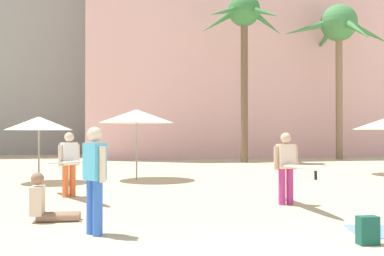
{
  "coord_description": "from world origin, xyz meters",
  "views": [
    {
      "loc": [
        -2.03,
        -4.27,
        1.65
      ],
      "look_at": [
        0.38,
        6.31,
        1.76
      ],
      "focal_mm": 42.62,
      "sensor_mm": 36.0,
      "label": 1
    }
  ],
  "objects_px": {
    "palm_tree_left": "(244,23)",
    "person_far_left": "(95,175)",
    "backpack": "(367,231)",
    "person_mid_right": "(288,166)",
    "person_near_right": "(46,204)",
    "cafe_umbrella_2": "(137,116)",
    "palm_tree_far_left": "(339,31)",
    "person_near_left": "(69,162)",
    "cafe_umbrella_1": "(39,123)"
  },
  "relations": [
    {
      "from": "cafe_umbrella_2",
      "to": "person_mid_right",
      "type": "relative_size",
      "value": 0.85
    },
    {
      "from": "cafe_umbrella_2",
      "to": "person_near_left",
      "type": "xyz_separation_m",
      "value": [
        -2.13,
        -4.03,
        -1.32
      ]
    },
    {
      "from": "cafe_umbrella_1",
      "to": "cafe_umbrella_2",
      "type": "relative_size",
      "value": 0.85
    },
    {
      "from": "backpack",
      "to": "person_near_right",
      "type": "bearing_deg",
      "value": 62.21
    },
    {
      "from": "backpack",
      "to": "person_mid_right",
      "type": "distance_m",
      "value": 3.66
    },
    {
      "from": "palm_tree_left",
      "to": "person_near_left",
      "type": "xyz_separation_m",
      "value": [
        -8.85,
        -11.86,
        -6.79
      ]
    },
    {
      "from": "cafe_umbrella_1",
      "to": "person_far_left",
      "type": "relative_size",
      "value": 1.27
    },
    {
      "from": "cafe_umbrella_1",
      "to": "backpack",
      "type": "bearing_deg",
      "value": -60.38
    },
    {
      "from": "person_near_right",
      "to": "person_mid_right",
      "type": "relative_size",
      "value": 0.3
    },
    {
      "from": "cafe_umbrella_1",
      "to": "cafe_umbrella_2",
      "type": "height_order",
      "value": "cafe_umbrella_2"
    },
    {
      "from": "palm_tree_left",
      "to": "person_near_left",
      "type": "height_order",
      "value": "palm_tree_left"
    },
    {
      "from": "person_far_left",
      "to": "palm_tree_far_left",
      "type": "bearing_deg",
      "value": -158.83
    },
    {
      "from": "palm_tree_far_left",
      "to": "person_far_left",
      "type": "relative_size",
      "value": 5.49
    },
    {
      "from": "palm_tree_far_left",
      "to": "person_near_left",
      "type": "bearing_deg",
      "value": -139.27
    },
    {
      "from": "person_near_right",
      "to": "person_far_left",
      "type": "height_order",
      "value": "person_far_left"
    },
    {
      "from": "palm_tree_left",
      "to": "cafe_umbrella_1",
      "type": "height_order",
      "value": "palm_tree_left"
    },
    {
      "from": "palm_tree_left",
      "to": "person_far_left",
      "type": "height_order",
      "value": "palm_tree_left"
    },
    {
      "from": "palm_tree_left",
      "to": "person_mid_right",
      "type": "xyz_separation_m",
      "value": [
        -3.96,
        -14.26,
        -6.79
      ]
    },
    {
      "from": "backpack",
      "to": "person_near_right",
      "type": "distance_m",
      "value": 5.59
    },
    {
      "from": "person_mid_right",
      "to": "person_far_left",
      "type": "height_order",
      "value": "person_far_left"
    },
    {
      "from": "cafe_umbrella_1",
      "to": "cafe_umbrella_2",
      "type": "distance_m",
      "value": 3.27
    },
    {
      "from": "palm_tree_far_left",
      "to": "backpack",
      "type": "relative_size",
      "value": 22.81
    },
    {
      "from": "person_near_right",
      "to": "person_mid_right",
      "type": "distance_m",
      "value": 5.26
    },
    {
      "from": "palm_tree_far_left",
      "to": "person_near_left",
      "type": "height_order",
      "value": "palm_tree_far_left"
    },
    {
      "from": "cafe_umbrella_1",
      "to": "palm_tree_far_left",
      "type": "bearing_deg",
      "value": 29.65
    },
    {
      "from": "person_far_left",
      "to": "person_near_left",
      "type": "bearing_deg",
      "value": -111.31
    },
    {
      "from": "cafe_umbrella_1",
      "to": "backpack",
      "type": "xyz_separation_m",
      "value": [
        5.62,
        -9.89,
        -1.75
      ]
    },
    {
      "from": "palm_tree_left",
      "to": "backpack",
      "type": "bearing_deg",
      "value": -103.73
    },
    {
      "from": "cafe_umbrella_2",
      "to": "person_far_left",
      "type": "distance_m",
      "value": 8.7
    },
    {
      "from": "cafe_umbrella_2",
      "to": "person_near_right",
      "type": "bearing_deg",
      "value": -108.76
    },
    {
      "from": "cafe_umbrella_2",
      "to": "backpack",
      "type": "xyz_separation_m",
      "value": [
        2.37,
        -10.0,
        -2.02
      ]
    },
    {
      "from": "cafe_umbrella_2",
      "to": "person_far_left",
      "type": "relative_size",
      "value": 1.5
    },
    {
      "from": "backpack",
      "to": "person_mid_right",
      "type": "xyz_separation_m",
      "value": [
        0.4,
        3.57,
        0.7
      ]
    },
    {
      "from": "person_mid_right",
      "to": "palm_tree_far_left",
      "type": "bearing_deg",
      "value": -37.75
    },
    {
      "from": "cafe_umbrella_2",
      "to": "person_near_right",
      "type": "distance_m",
      "value": 7.75
    },
    {
      "from": "palm_tree_left",
      "to": "person_far_left",
      "type": "distance_m",
      "value": 19.48
    },
    {
      "from": "palm_tree_left",
      "to": "backpack",
      "type": "distance_m",
      "value": 19.83
    },
    {
      "from": "cafe_umbrella_2",
      "to": "backpack",
      "type": "relative_size",
      "value": 6.23
    },
    {
      "from": "person_far_left",
      "to": "person_mid_right",
      "type": "bearing_deg",
      "value": 176.44
    },
    {
      "from": "palm_tree_far_left",
      "to": "cafe_umbrella_2",
      "type": "bearing_deg",
      "value": -145.08
    },
    {
      "from": "backpack",
      "to": "person_near_left",
      "type": "height_order",
      "value": "person_near_left"
    },
    {
      "from": "palm_tree_far_left",
      "to": "person_mid_right",
      "type": "height_order",
      "value": "palm_tree_far_left"
    },
    {
      "from": "person_near_left",
      "to": "person_mid_right",
      "type": "relative_size",
      "value": 0.97
    },
    {
      "from": "cafe_umbrella_1",
      "to": "backpack",
      "type": "relative_size",
      "value": 5.27
    },
    {
      "from": "backpack",
      "to": "person_near_right",
      "type": "relative_size",
      "value": 0.46
    },
    {
      "from": "cafe_umbrella_1",
      "to": "palm_tree_left",
      "type": "bearing_deg",
      "value": 38.55
    },
    {
      "from": "person_mid_right",
      "to": "cafe_umbrella_2",
      "type": "bearing_deg",
      "value": 19.57
    },
    {
      "from": "cafe_umbrella_1",
      "to": "person_near_right",
      "type": "height_order",
      "value": "cafe_umbrella_1"
    },
    {
      "from": "palm_tree_left",
      "to": "cafe_umbrella_2",
      "type": "height_order",
      "value": "palm_tree_left"
    },
    {
      "from": "palm_tree_left",
      "to": "cafe_umbrella_1",
      "type": "relative_size",
      "value": 4.2
    }
  ]
}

